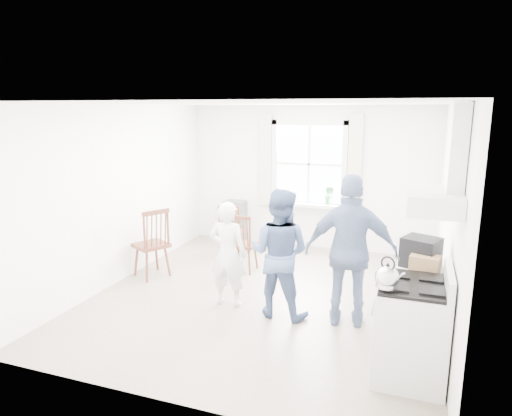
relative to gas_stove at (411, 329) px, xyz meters
The scene contains 16 objects.
room_shell 2.48m from the gas_stove, 144.75° to the left, with size 4.62×5.12×2.64m.
window_assembly 4.36m from the gas_stove, 116.71° to the left, with size 1.88×0.24×1.70m.
range_hood 1.43m from the gas_stove, ahead, with size 0.45×0.76×0.94m.
shelf_unit 4.95m from the gas_stove, 131.97° to the left, with size 0.40×0.30×0.80m, color slate.
gas_stove is the anchor object (origin of this frame).
kettle 0.66m from the gas_stove, 136.78° to the right, with size 0.22×0.22×0.31m.
low_cabinet 0.70m from the gas_stove, 84.32° to the left, with size 0.50×0.55×0.90m, color silver.
stereo_stack 0.87m from the gas_stove, 86.28° to the left, with size 0.44×0.42×0.31m.
cardboard_box 0.70m from the gas_stove, 79.61° to the left, with size 0.28×0.20×0.18m, color #967148.
windsor_chair_a 4.11m from the gas_stove, 137.59° to the left, with size 0.45×0.44×0.93m.
windsor_chair_b 3.33m from the gas_stove, 140.59° to the left, with size 0.41×0.40×0.95m.
windsor_chair_c 3.99m from the gas_stove, 158.62° to the left, with size 0.61×0.61×1.09m.
person_left 2.48m from the gas_stove, 157.84° to the left, with size 0.51×0.51×1.39m, color white.
person_mid 1.83m from the gas_stove, 151.09° to the left, with size 0.78×0.78×1.61m, color #4A5E89.
person_right 1.23m from the gas_stove, 128.45° to the left, with size 1.06×1.06×1.82m, color navy.
potted_plant 4.04m from the gas_stove, 112.11° to the left, with size 0.19×0.19×0.34m, color #34753A.
Camera 1 is at (1.85, -5.60, 2.54)m, focal length 32.00 mm.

